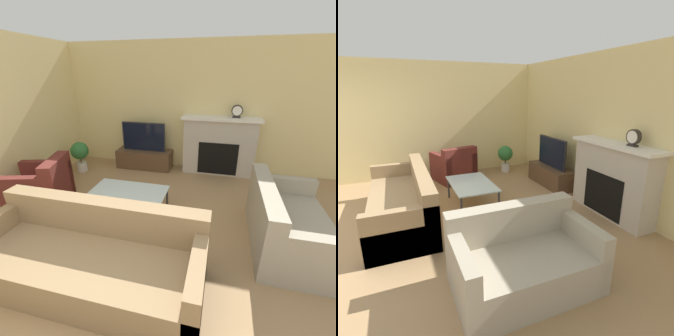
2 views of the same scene
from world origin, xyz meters
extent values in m
cube|color=beige|center=(0.00, 4.51, 1.35)|extent=(8.06, 0.06, 2.70)
cube|color=#BCB2A3|center=(0.93, 4.29, 0.62)|extent=(1.49, 0.38, 1.24)
cube|color=black|center=(0.93, 4.09, 0.39)|extent=(0.82, 0.01, 0.69)
cube|color=white|center=(0.93, 4.26, 1.21)|extent=(1.61, 0.44, 0.05)
cube|color=brown|center=(-0.74, 4.17, 0.21)|extent=(1.26, 0.46, 0.42)
cube|color=#232328|center=(-0.74, 4.17, 0.74)|extent=(0.99, 0.05, 0.64)
cube|color=black|center=(-0.74, 4.14, 0.74)|extent=(0.95, 0.01, 0.60)
cube|color=#8C704C|center=(-0.25, 1.01, 0.21)|extent=(2.38, 0.91, 0.42)
cube|color=#8C704C|center=(-0.25, 1.37, 0.62)|extent=(2.38, 0.20, 0.40)
cube|color=#8C704C|center=(-1.37, 1.01, 0.33)|extent=(0.14, 0.91, 0.66)
cube|color=#8C704C|center=(0.87, 1.01, 0.33)|extent=(0.14, 0.91, 0.66)
cube|color=#9E937F|center=(1.92, 2.16, 0.21)|extent=(0.91, 1.49, 0.42)
cube|color=#9E937F|center=(1.57, 2.16, 0.62)|extent=(0.20, 1.49, 0.40)
cube|color=#9E937F|center=(1.92, 1.49, 0.33)|extent=(0.91, 0.14, 0.66)
cube|color=#9E937F|center=(1.92, 2.84, 0.33)|extent=(0.91, 0.14, 0.66)
cube|color=#5B231E|center=(-1.92, 2.24, 0.21)|extent=(1.04, 1.01, 0.42)
cube|color=#5B231E|center=(-1.61, 2.33, 0.62)|extent=(0.42, 0.82, 0.40)
cube|color=#5B231E|center=(-2.01, 2.55, 0.33)|extent=(0.86, 0.38, 0.66)
cube|color=#5B231E|center=(-1.83, 1.92, 0.33)|extent=(0.86, 0.38, 0.66)
cylinder|color=#333338|center=(-0.86, 1.90, 0.21)|extent=(0.04, 0.04, 0.41)
cylinder|color=#333338|center=(0.20, 1.90, 0.21)|extent=(0.04, 0.04, 0.41)
cylinder|color=#333338|center=(-0.86, 2.54, 0.21)|extent=(0.04, 0.04, 0.41)
cylinder|color=#333338|center=(0.20, 2.54, 0.21)|extent=(0.04, 0.04, 0.41)
cube|color=silver|center=(-0.33, 2.22, 0.42)|extent=(1.15, 0.72, 0.02)
cylinder|color=beige|center=(-2.05, 3.62, 0.11)|extent=(0.22, 0.22, 0.22)
cylinder|color=#4C3823|center=(-2.05, 3.62, 0.27)|extent=(0.03, 0.03, 0.12)
sphere|color=#2D6B33|center=(-2.05, 3.62, 0.49)|extent=(0.39, 0.39, 0.39)
cube|color=#28231E|center=(1.22, 4.29, 1.25)|extent=(0.16, 0.07, 0.03)
cylinder|color=#28231E|center=(1.22, 4.29, 1.38)|extent=(0.22, 0.07, 0.22)
cylinder|color=white|center=(1.22, 4.25, 1.38)|extent=(0.18, 0.00, 0.18)
camera|label=1|loc=(0.96, -0.48, 2.11)|focal=24.00mm
camera|label=2|loc=(4.00, 1.06, 2.02)|focal=28.00mm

